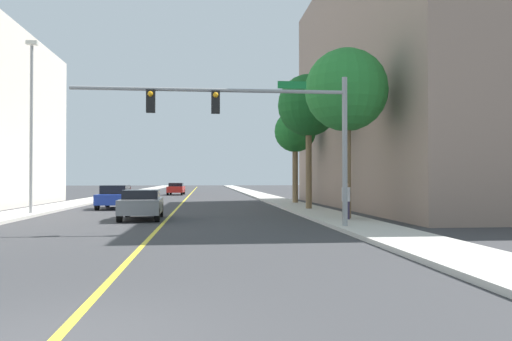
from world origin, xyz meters
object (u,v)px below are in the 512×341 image
Objects in this scene: palm_mid at (309,106)px; car_red at (176,189)px; palm_near at (346,91)px; car_gray at (142,204)px; street_lamp at (31,118)px; traffic_signal_mast at (259,117)px; car_silver at (119,194)px; pedestrian at (346,201)px; palm_far at (295,132)px; car_blue at (115,197)px.

car_red is at bearing 107.43° from palm_mid.
palm_near reaches higher than car_gray.
street_lamp is 1.16× the size of palm_near.
palm_near is at bearing 39.57° from traffic_signal_mast.
car_silver is (1.99, 15.25, -4.38)m from street_lamp.
traffic_signal_mast is 2.44× the size of car_gray.
traffic_signal_mast is 6.33× the size of pedestrian.
car_silver is at bearing 159.07° from palm_far.
palm_mid reaches higher than car_silver.
palm_near is at bearing -42.02° from car_blue.
palm_mid is at bearing -16.61° from car_blue.
palm_mid is (-0.20, 7.39, 0.37)m from palm_near.
street_lamp reaches higher than palm_mid.
palm_near is 1.73× the size of car_blue.
palm_far is 16.07m from pedestrian.
car_blue is at bearing -93.06° from car_red.
street_lamp is 16.21m from palm_near.
traffic_signal_mast is at bearing -37.49° from street_lamp.
traffic_signal_mast is at bearing -80.68° from pedestrian.
palm_near reaches higher than car_red.
street_lamp reaches higher than palm_near.
palm_far is 15.51m from car_silver.
traffic_signal_mast is at bearing -50.33° from car_gray.
traffic_signal_mast is 42.25m from car_red.
car_gray is at bearing 168.17° from palm_near.
palm_mid reaches higher than car_gray.
palm_mid is at bearing 9.60° from street_lamp.
palm_near is 10.96m from car_gray.
palm_near is at bearing -88.44° from palm_mid.
pedestrian is at bearing -44.17° from car_blue.
palm_far reaches higher than pedestrian.
palm_near is 14.79m from palm_far.
car_blue is (-12.01, 3.53, -5.56)m from palm_mid.
palm_near is 4.77× the size of pedestrian.
car_blue reaches higher than car_gray.
palm_far reaches higher than car_gray.
palm_far is (0.52, 7.39, -0.91)m from palm_mid.
traffic_signal_mast reaches higher than car_gray.
palm_mid is (15.26, 2.58, 1.25)m from street_lamp.
traffic_signal_mast is 12.00m from palm_mid.
street_lamp is at bearing -170.40° from palm_mid.
palm_far reaches higher than car_silver.
car_silver is 9.22m from car_blue.
street_lamp is 1.30× the size of palm_far.
car_blue is at bearing 138.21° from palm_near.
palm_mid is at bearing 91.56° from palm_near.
traffic_signal_mast is at bearing -104.44° from palm_far.
street_lamp is at bearing 142.51° from traffic_signal_mast.
palm_near is 24.72m from car_silver.
car_gray is at bearing -149.64° from palm_mid.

